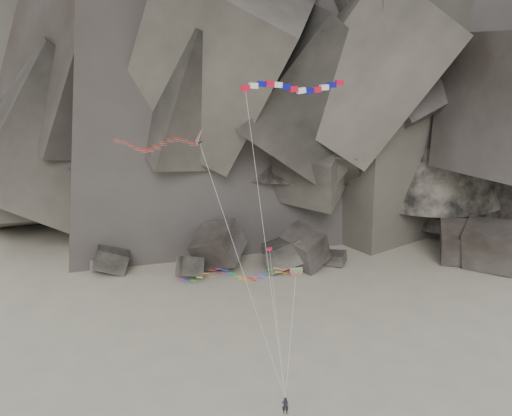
# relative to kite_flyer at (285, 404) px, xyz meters

# --- Properties ---
(ground) EXTENTS (260.00, 260.00, 0.00)m
(ground) POSITION_rel_kite_flyer_xyz_m (-3.78, 4.08, -1.07)
(ground) COLOR #A8A087
(ground) RESTS_ON ground
(headland) EXTENTS (110.00, 70.00, 84.00)m
(headland) POSITION_rel_kite_flyer_xyz_m (-3.78, 74.08, 40.93)
(headland) COLOR #5D564C
(headland) RESTS_ON ground
(boulder_field) EXTENTS (73.31, 17.40, 9.73)m
(boulder_field) POSITION_rel_kite_flyer_xyz_m (8.77, 40.02, 1.58)
(boulder_field) COLOR #47423F
(boulder_field) RESTS_ON ground
(kite_flyer) EXTENTS (0.79, 0.56, 2.15)m
(kite_flyer) POSITION_rel_kite_flyer_xyz_m (0.00, 0.00, 0.00)
(kite_flyer) COLOR black
(kite_flyer) RESTS_ON ground
(delta_kite) EXTENTS (19.77, 9.44, 26.29)m
(delta_kite) POSITION_rel_kite_flyer_xyz_m (-14.88, 8.83, 25.11)
(delta_kite) COLOR red
(delta_kite) RESTS_ON ground
(banner_kite) EXTENTS (9.84, 7.80, 31.31)m
(banner_kite) POSITION_rel_kite_flyer_xyz_m (0.19, 5.09, 31.18)
(banner_kite) COLOR red
(banner_kite) RESTS_ON ground
(parafoil_kite) EXTENTS (13.85, 5.74, 12.56)m
(parafoil_kite) POSITION_rel_kite_flyer_xyz_m (-5.86, 5.29, 11.88)
(parafoil_kite) COLOR #C7E30C
(parafoil_kite) RESTS_ON ground
(pennant_kite) EXTENTS (2.30, 5.68, 14.23)m
(pennant_kite) POSITION_rel_kite_flyer_xyz_m (-1.72, 4.63, 12.45)
(pennant_kite) COLOR red
(pennant_kite) RESTS_ON ground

